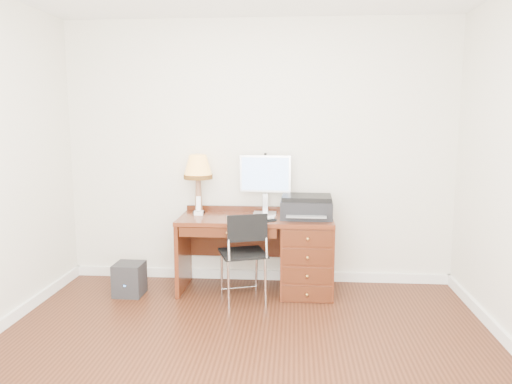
# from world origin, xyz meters

# --- Properties ---
(ground) EXTENTS (4.00, 4.00, 0.00)m
(ground) POSITION_xyz_m (0.00, 0.00, 0.00)
(ground) COLOR #33170B
(ground) RESTS_ON ground
(room_shell) EXTENTS (4.00, 4.00, 4.00)m
(room_shell) POSITION_xyz_m (0.00, 0.63, 0.05)
(room_shell) COLOR silver
(room_shell) RESTS_ON ground
(desk) EXTENTS (1.50, 0.67, 0.75)m
(desk) POSITION_xyz_m (0.32, 1.40, 0.41)
(desk) COLOR #592412
(desk) RESTS_ON ground
(monitor) EXTENTS (0.52, 0.18, 0.59)m
(monitor) POSITION_xyz_m (0.08, 1.59, 1.12)
(monitor) COLOR silver
(monitor) RESTS_ON desk
(keyboard) EXTENTS (0.38, 0.11, 0.01)m
(keyboard) POSITION_xyz_m (-0.01, 1.35, 0.76)
(keyboard) COLOR white
(keyboard) RESTS_ON desk
(mouse_pad) EXTENTS (0.19, 0.19, 0.04)m
(mouse_pad) POSITION_xyz_m (0.12, 1.25, 0.76)
(mouse_pad) COLOR black
(mouse_pad) RESTS_ON desk
(printer) EXTENTS (0.50, 0.40, 0.22)m
(printer) POSITION_xyz_m (0.49, 1.40, 0.86)
(printer) COLOR black
(printer) RESTS_ON desk
(leg_lamp) EXTENTS (0.29, 0.29, 0.59)m
(leg_lamp) POSITION_xyz_m (-0.59, 1.54, 1.19)
(leg_lamp) COLOR black
(leg_lamp) RESTS_ON desk
(phone) EXTENTS (0.09, 0.09, 0.19)m
(phone) POSITION_xyz_m (-0.58, 1.46, 0.80)
(phone) COLOR white
(phone) RESTS_ON desk
(pen_cup) EXTENTS (0.08, 0.08, 0.10)m
(pen_cup) POSITION_xyz_m (0.42, 1.49, 0.80)
(pen_cup) COLOR black
(pen_cup) RESTS_ON desk
(chair) EXTENTS (0.51, 0.52, 0.86)m
(chair) POSITION_xyz_m (-0.10, 1.06, 0.52)
(chair) COLOR black
(chair) RESTS_ON ground
(equipment_box) EXTENTS (0.28, 0.28, 0.32)m
(equipment_box) POSITION_xyz_m (-1.22, 1.18, 0.16)
(equipment_box) COLOR black
(equipment_box) RESTS_ON ground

